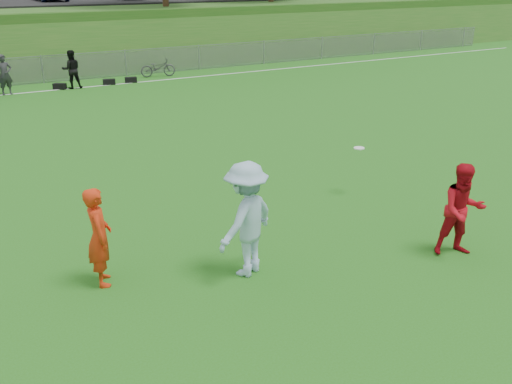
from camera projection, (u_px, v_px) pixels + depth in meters
ground at (244, 256)px, 10.67m from camera, size 120.00×120.00×0.00m
sideline_far at (53, 90)px, 25.29m from camera, size 60.00×0.10×0.01m
fence at (42, 69)px, 26.68m from camera, size 58.00×0.06×1.30m
berm at (8, 30)px, 35.30m from camera, size 120.00×18.00×3.00m
parking_lot at (0, 2)px, 36.36m from camera, size 120.00×12.00×0.10m
gear_bags at (74, 85)px, 25.76m from camera, size 6.91×0.57×0.26m
player_red_left at (99, 237)px, 9.47m from camera, size 0.51×0.69×1.73m
player_red_center at (462, 210)px, 10.46m from camera, size 1.05×0.95×1.77m
player_blue at (246, 219)px, 9.74m from camera, size 1.52×1.27×2.05m
frisbee at (359, 148)px, 13.26m from camera, size 0.25×0.25×0.02m
bicycle at (158, 68)px, 28.36m from camera, size 1.79×0.86×0.90m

